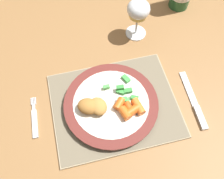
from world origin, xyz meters
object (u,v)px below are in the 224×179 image
Objects in this scene: fork at (35,120)px; wine_glass at (138,11)px; table_knife at (195,104)px; dinner_plate at (111,104)px; dining_table at (108,60)px.

wine_glass reaches higher than fork.
wine_glass is (0.35, 0.23, 0.09)m from fork.
fork is 0.65× the size of table_knife.
table_knife is (0.44, -0.06, 0.00)m from fork.
table_knife is at bearing -7.79° from fork.
dinner_plate is at bearing 167.48° from table_knife.
dining_table is at bearing 38.55° from fork.
table_knife is 1.40× the size of wine_glass.
wine_glass is at bearing 59.33° from dinner_plate.
dinner_plate reaches higher than fork.
wine_glass is (0.14, 0.24, 0.08)m from dinner_plate.
wine_glass is (-0.09, 0.29, 0.09)m from table_knife.
fork is (-0.25, -0.20, 0.08)m from dining_table.
dining_table is at bearing -162.74° from wine_glass.
fork is 0.43m from wine_glass.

